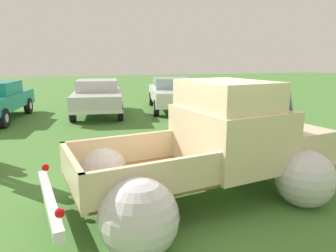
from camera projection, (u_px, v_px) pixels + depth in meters
ground_plane at (195, 199)px, 5.08m from camera, size 80.00×80.00×0.00m
vintage_pickup_truck at (216, 152)px, 5.09m from camera, size 4.84×3.27×1.96m
show_car_1 at (98, 96)px, 12.62m from camera, size 2.45×4.44×1.43m
show_car_2 at (172, 92)px, 13.92m from camera, size 2.74×4.94×1.43m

